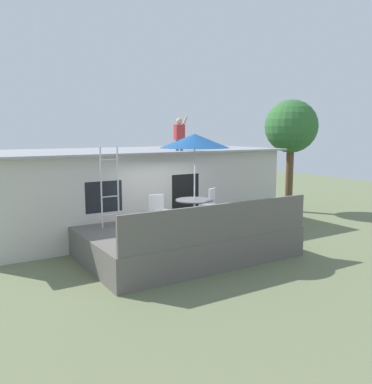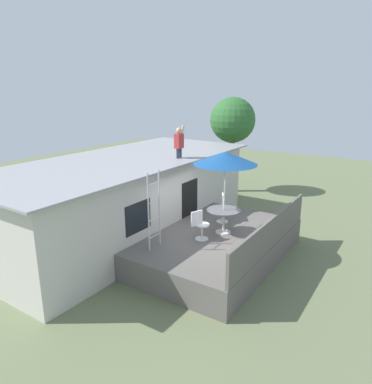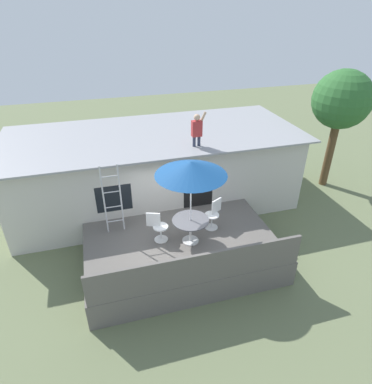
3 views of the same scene
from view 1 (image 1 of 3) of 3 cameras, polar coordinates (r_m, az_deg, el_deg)
ground_plane at (r=11.65m, az=-0.29°, el=-8.58°), size 40.00×40.00×0.00m
house at (r=14.48m, az=-7.76°, el=0.35°), size 10.50×4.50×2.78m
deck at (r=11.54m, az=-0.29°, el=-6.68°), size 5.51×3.65×0.80m
deck_railing at (r=9.91m, az=5.08°, el=-4.18°), size 5.41×0.08×0.90m
patio_table at (r=11.35m, az=1.18°, el=-1.85°), size 1.04×1.04×0.74m
patio_umbrella at (r=11.17m, az=1.20°, el=7.08°), size 1.90×1.90×2.54m
step_ladder at (r=11.33m, az=-10.51°, el=0.63°), size 0.52×0.04×2.20m
person_figure at (r=13.52m, az=-0.89°, el=8.34°), size 0.47×0.20×1.11m
patio_chair_left at (r=11.20m, az=-3.47°, el=-2.67°), size 0.60×0.44×0.92m
patio_chair_right at (r=12.25m, az=3.34°, el=-1.71°), size 0.58×0.44×0.92m
backyard_tree at (r=18.02m, az=14.35°, el=8.63°), size 2.21×2.21×4.72m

